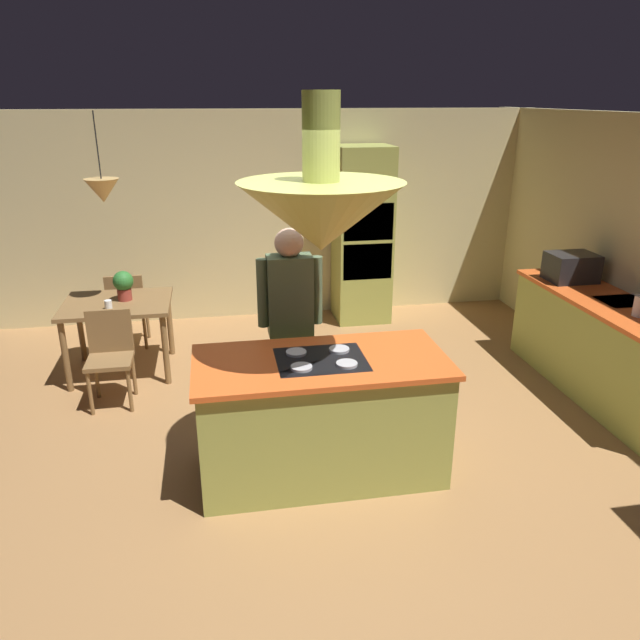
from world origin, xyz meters
The scene contains 14 objects.
ground centered at (0.00, 0.00, 0.00)m, with size 8.16×8.16×0.00m, color #9E7042.
wall_back centered at (0.00, 3.45, 1.27)m, with size 6.80×0.10×2.55m, color beige.
kitchen_island centered at (0.00, -0.20, 0.47)m, with size 1.83×0.89×0.95m.
counter_run_right centered at (2.84, 0.60, 0.47)m, with size 0.73×2.31×0.93m.
oven_tower centered at (1.10, 3.04, 1.07)m, with size 0.66×0.62×2.15m.
dining_table centered at (-1.70, 1.90, 0.66)m, with size 1.05×0.86×0.76m.
person_at_island centered at (-0.13, 0.51, 1.00)m, with size 0.53×0.23×1.73m.
range_hood centered at (0.00, -0.20, 1.98)m, with size 1.10×1.10×1.00m.
pendant_light_over_table centered at (-1.70, 1.90, 1.86)m, with size 0.32×0.32×0.82m.
chair_facing_island centered at (-1.70, 1.25, 0.50)m, with size 0.40×0.40×0.87m.
chair_by_back_wall centered at (-1.70, 2.55, 0.50)m, with size 0.40×0.40×0.87m.
potted_plant_on_table centered at (-1.62, 1.95, 0.93)m, with size 0.20×0.20×0.30m.
cup_on_table centered at (-1.74, 1.68, 0.81)m, with size 0.07×0.07×0.09m, color white.
microwave_on_counter centered at (2.84, 1.28, 1.07)m, with size 0.46×0.36×0.28m, color #232326.
Camera 1 is at (-0.70, -4.06, 2.69)m, focal length 33.80 mm.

